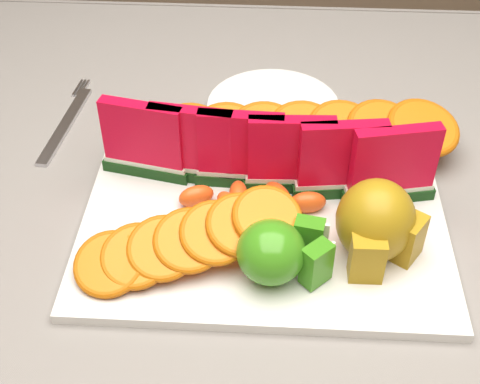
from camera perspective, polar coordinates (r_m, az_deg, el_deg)
table at (r=0.84m, az=-2.11°, el=-6.78°), size 1.40×0.90×0.75m
tablecloth at (r=0.79m, az=-2.23°, el=-3.79°), size 1.53×1.03×0.20m
platter at (r=0.75m, az=2.05°, el=-2.39°), size 0.40×0.30×0.01m
apple_cluster at (r=0.66m, az=3.29°, el=-5.12°), size 0.11×0.09×0.06m
pear_cluster at (r=0.69m, az=11.61°, el=-2.68°), size 0.11×0.10×0.09m
side_plate at (r=0.92m, az=2.85°, el=7.27°), size 0.19×0.19×0.01m
fork at (r=0.92m, az=-14.55°, el=5.87°), size 0.03×0.20×0.00m
watermelon_row at (r=0.75m, az=2.19°, el=3.24°), size 0.39×0.07×0.10m
orange_fan_front at (r=0.67m, az=-4.37°, el=-4.12°), size 0.25×0.14×0.06m
orange_fan_back at (r=0.83m, az=5.50°, el=5.33°), size 0.39×0.12×0.05m
tangerine_segments at (r=0.74m, az=0.95°, el=-0.69°), size 0.17×0.07×0.03m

